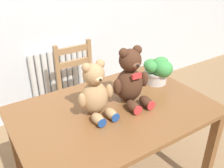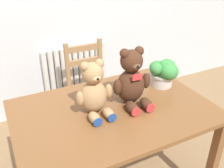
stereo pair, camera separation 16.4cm
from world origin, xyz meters
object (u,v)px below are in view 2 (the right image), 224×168
object	(u,v)px
teddy_bear_right	(132,80)
potted_plant	(163,72)
teddy_bear_left	(94,91)
wooden_chair_behind	(90,90)

from	to	relation	value
teddy_bear_right	potted_plant	size ratio (longest dim) A/B	1.55
teddy_bear_right	potted_plant	world-z (taller)	teddy_bear_right
teddy_bear_left	teddy_bear_right	distance (m)	0.28
wooden_chair_behind	teddy_bear_left	xyz separation A→B (m)	(-0.28, -0.79, 0.47)
wooden_chair_behind	potted_plant	distance (m)	0.88
potted_plant	wooden_chair_behind	bearing A→B (deg)	116.35
wooden_chair_behind	potted_plant	bearing A→B (deg)	116.35
wooden_chair_behind	potted_plant	xyz separation A→B (m)	(0.34, -0.69, 0.42)
wooden_chair_behind	potted_plant	world-z (taller)	potted_plant
wooden_chair_behind	teddy_bear_left	bearing A→B (deg)	70.68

